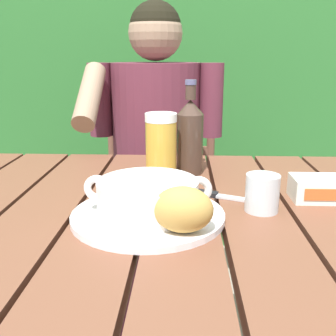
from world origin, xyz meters
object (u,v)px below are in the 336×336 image
Objects in this scene: water_glass_small at (263,193)px; butter_tub at (317,189)px; soup_bowl at (148,196)px; person_eating at (155,150)px; beer_glass at (161,147)px; chair_near_diner at (159,194)px; bread_roll at (185,209)px; table_knife at (216,195)px; serving_plate at (148,215)px; beer_bottle at (190,135)px.

water_glass_small is 0.72× the size of butter_tub.
soup_bowl is 0.22m from water_glass_small.
person_eating reaches higher than beer_glass.
chair_near_diner reaches higher than bread_roll.
butter_tub is 0.21m from table_knife.
beer_glass reaches higher than serving_plate.
butter_tub is at bearing 28.26° from water_glass_small.
person_eating reaches higher than soup_bowl.
bread_roll is at bearing -82.35° from person_eating.
beer_bottle reaches higher than soup_bowl.
chair_near_diner is 9.24× the size of bread_roll.
chair_near_diner is 9.73× the size of butter_tub.
beer_bottle is (0.08, 0.30, 0.05)m from soup_bowl.
beer_glass is 0.69× the size of beer_bottle.
bread_roll reaches higher than table_knife.
chair_near_diner is 6.10× the size of beer_glass.
beer_bottle is (0.12, -0.63, 0.38)m from chair_near_diner.
bread_roll is at bearing -49.40° from soup_bowl.
beer_bottle reaches higher than chair_near_diner.
soup_bowl is 0.24m from beer_glass.
bread_roll reaches higher than serving_plate.
person_eating is 11.61× the size of bread_roll.
beer_glass is (0.01, 0.24, 0.04)m from soup_bowl.
chair_near_diner is at bearing 95.99° from bread_roll.
water_glass_small is at bearing -43.13° from beer_glass.
serving_plate is 0.23m from water_glass_small.
table_knife is at bearing -43.82° from beer_glass.
beer_bottle is (0.08, 0.30, 0.09)m from serving_plate.
soup_bowl is at bearing 0.00° from serving_plate.
water_glass_small is at bearing 12.18° from soup_bowl.
bread_roll is (0.11, -0.81, 0.09)m from person_eating.
beer_glass reaches higher than table_knife.
serving_plate is 1.76× the size of beer_glass.
bread_roll is at bearing -79.93° from beer_glass.
butter_tub is (0.35, 0.12, 0.02)m from serving_plate.
soup_bowl is 1.00× the size of beer_bottle.
bread_roll reaches higher than butter_tub.
butter_tub is (0.33, -0.13, -0.06)m from beer_glass.
person_eating is at bearing 93.19° from soup_bowl.
soup_bowl is 1.45× the size of beer_glass.
chair_near_diner is 0.32m from person_eating.
butter_tub is (0.28, 0.19, -0.03)m from bread_roll.
beer_glass is 2.22× the size of water_glass_small.
bread_roll is 0.34m from butter_tub.
person_eating reaches higher than table_knife.
soup_bowl is 0.32m from beer_bottle.
table_knife is at bearing 42.01° from soup_bowl.
serving_plate is at bearing 130.60° from bread_roll.
soup_bowl is at bearing 130.60° from bread_roll.
soup_bowl is 0.19m from table_knife.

